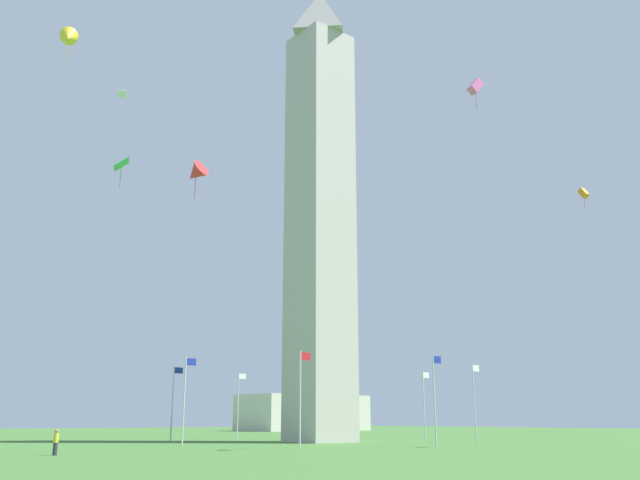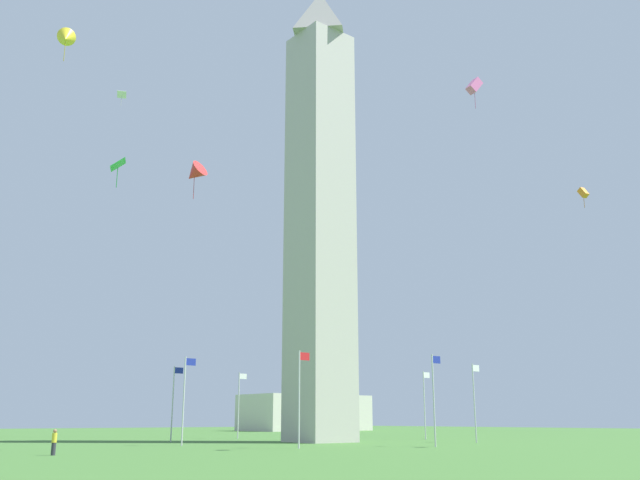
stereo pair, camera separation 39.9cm
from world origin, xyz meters
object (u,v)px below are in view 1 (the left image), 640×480
object	(u,v)px
kite_pink_box	(475,86)
flagpole_w	(435,395)
flagpole_ne	(333,403)
person_yellow_shirt	(56,442)
flagpole_se	(173,400)
distant_building	(303,413)
flagpole_sw	(301,394)
flagpole_nw	(474,399)
kite_yellow_delta	(68,37)
flagpole_e	(238,402)
kite_red_delta	(196,173)
flagpole_n	(424,402)
obelisk_monument	(320,199)
kite_orange_box	(584,193)
kite_green_diamond	(121,165)
flagpole_s	(185,396)

from	to	relation	value
kite_pink_box	flagpole_w	bearing A→B (deg)	71.95
flagpole_ne	person_yellow_shirt	world-z (taller)	flagpole_ne
flagpole_se	distant_building	xyz separation A→B (m)	(54.62, 48.15, -0.75)
flagpole_sw	flagpole_nw	size ratio (longest dim) A/B	1.00
kite_yellow_delta	kite_pink_box	bearing A→B (deg)	-12.18
person_yellow_shirt	flagpole_se	bearing A→B (deg)	54.81
flagpole_e	flagpole_se	xyz separation A→B (m)	(-11.11, -4.60, 0.00)
kite_red_delta	kite_pink_box	bearing A→B (deg)	-40.57
flagpole_n	flagpole_nw	distance (m)	12.02
flagpole_e	flagpole_sw	bearing A→B (deg)	-112.50
person_yellow_shirt	kite_red_delta	world-z (taller)	kite_red_delta
flagpole_se	distant_building	world-z (taller)	flagpole_se
obelisk_monument	flagpole_sw	bearing A→B (deg)	-134.84
flagpole_n	kite_orange_box	bearing A→B (deg)	-103.86
kite_red_delta	kite_orange_box	world-z (taller)	kite_red_delta
flagpole_ne	kite_pink_box	distance (m)	45.41
flagpole_n	flagpole_w	world-z (taller)	same
person_yellow_shirt	kite_orange_box	distance (m)	47.68
flagpole_e	distant_building	world-z (taller)	flagpole_e
flagpole_e	kite_orange_box	bearing A→B (deg)	-77.52
flagpole_se	flagpole_w	size ratio (longest dim) A/B	1.00
flagpole_n	distant_building	distance (m)	65.46
flagpole_ne	kite_orange_box	size ratio (longest dim) A/B	4.02
distant_building	person_yellow_shirt	bearing A→B (deg)	-136.90
person_yellow_shirt	kite_green_diamond	world-z (taller)	kite_green_diamond
flagpole_ne	kite_green_diamond	bearing A→B (deg)	-142.09
flagpole_s	kite_pink_box	distance (m)	37.16
flagpole_sw	distant_building	distance (m)	89.08
kite_green_diamond	kite_orange_box	world-z (taller)	kite_orange_box
flagpole_se	kite_pink_box	distance (m)	44.05
flagpole_n	person_yellow_shirt	world-z (taller)	flagpole_n
obelisk_monument	flagpole_w	world-z (taller)	obelisk_monument
obelisk_monument	flagpole_w	xyz separation A→B (m)	(0.06, -15.71, -21.79)
flagpole_e	kite_orange_box	distance (m)	46.35
flagpole_ne	flagpole_sw	xyz separation A→B (m)	(-22.21, -22.21, 0.00)
flagpole_se	flagpole_nw	xyz separation A→B (m)	(22.21, -22.21, 0.00)
flagpole_e	flagpole_w	bearing A→B (deg)	-90.00
flagpole_se	kite_yellow_delta	bearing A→B (deg)	-129.28
flagpole_s	flagpole_nw	distance (m)	29.02
flagpole_se	flagpole_w	bearing A→B (deg)	-67.50
flagpole_n	flagpole_sw	xyz separation A→B (m)	(-26.81, -11.11, 0.00)
flagpole_w	kite_green_diamond	world-z (taller)	kite_green_diamond
kite_pink_box	kite_red_delta	size ratio (longest dim) A/B	0.86
flagpole_ne	flagpole_sw	bearing A→B (deg)	-135.00
obelisk_monument	kite_pink_box	xyz separation A→B (m)	(-2.67, -24.07, 3.37)
flagpole_n	kite_pink_box	distance (m)	39.40
flagpole_n	flagpole_se	xyz separation A→B (m)	(-26.81, 11.11, 0.00)
flagpole_nw	kite_green_diamond	size ratio (longest dim) A/B	4.84
flagpole_e	flagpole_sw	distance (m)	29.02
kite_red_delta	flagpole_ne	bearing A→B (deg)	32.33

